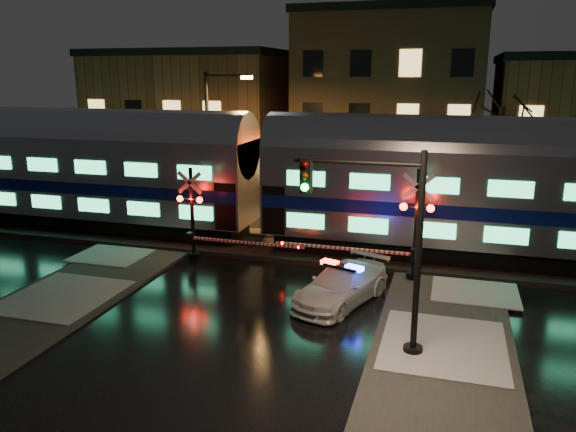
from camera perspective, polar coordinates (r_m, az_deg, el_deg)
The scene contains 11 objects.
ground at distance 21.01m, azimuth -2.46°, elevation -7.40°, with size 120.00×120.00×0.00m, color black.
ballast at distance 25.48m, azimuth 1.15°, elevation -3.19°, with size 90.00×4.20×0.24m, color black.
sidewalk_right at distance 14.64m, azimuth 15.21°, elevation -17.90°, with size 4.00×20.00×0.12m, color #2D2D2D.
building_left at distance 44.98m, azimuth -9.33°, elevation 9.87°, with size 14.00×10.00×9.00m, color brown.
building_mid at distance 41.26m, azimuth 10.47°, elevation 11.19°, with size 12.00×11.00×11.50m, color brown.
train at distance 25.24m, azimuth -2.83°, elevation 4.26°, with size 51.00×3.12×5.92m.
police_car at distance 19.63m, azimuth 5.45°, elevation -6.99°, with size 3.21×4.80×1.45m.
crossing_signal_right at distance 21.66m, azimuth 11.90°, elevation -1.97°, with size 6.17×0.67×4.37m.
crossing_signal_left at distance 23.84m, azimuth -8.99°, elevation -0.77°, with size 5.62×0.65×3.98m.
traffic_light at distance 15.56m, azimuth 9.76°, elevation -3.31°, with size 3.77×0.69×5.83m.
streetlight at distance 30.25m, azimuth -7.68°, elevation 8.01°, with size 2.63×0.28×7.88m.
Camera 1 is at (6.35, -18.48, 7.71)m, focal length 35.00 mm.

